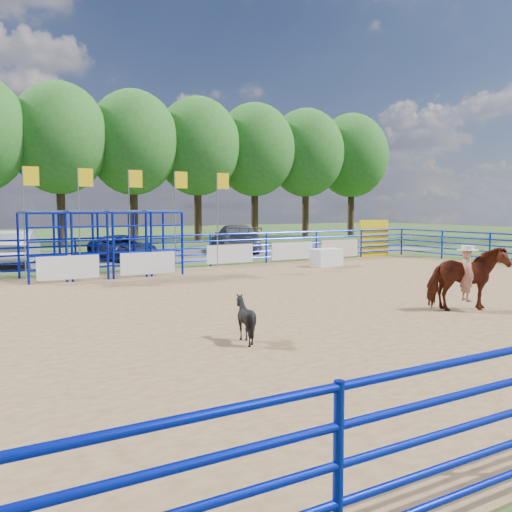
# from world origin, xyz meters

# --- Properties ---
(ground) EXTENTS (120.00, 120.00, 0.00)m
(ground) POSITION_xyz_m (0.00, 0.00, 0.00)
(ground) COLOR #3F5B24
(ground) RESTS_ON ground
(arena_dirt) EXTENTS (30.00, 20.00, 0.02)m
(arena_dirt) POSITION_xyz_m (0.00, 0.00, 0.01)
(arena_dirt) COLOR #A37D51
(arena_dirt) RESTS_ON ground
(gravel_strip) EXTENTS (40.00, 10.00, 0.01)m
(gravel_strip) POSITION_xyz_m (0.00, 17.00, 0.01)
(gravel_strip) COLOR slate
(gravel_strip) RESTS_ON ground
(announcer_table) EXTENTS (1.59, 0.93, 0.80)m
(announcer_table) POSITION_xyz_m (7.51, 7.27, 0.42)
(announcer_table) COLOR white
(announcer_table) RESTS_ON arena_dirt
(horse_and_rider) EXTENTS (2.19, 1.58, 2.38)m
(horse_and_rider) POSITION_xyz_m (3.76, -3.34, 0.93)
(horse_and_rider) COLOR maroon
(horse_and_rider) RESTS_ON arena_dirt
(calf) EXTENTS (1.12, 1.09, 0.93)m
(calf) POSITION_xyz_m (-2.91, -3.32, 0.48)
(calf) COLOR black
(calf) RESTS_ON arena_dirt
(car_b) EXTENTS (3.02, 5.20, 1.62)m
(car_b) POSITION_xyz_m (-4.48, 15.12, 0.82)
(car_b) COLOR #96989E
(car_b) RESTS_ON gravel_strip
(car_c) EXTENTS (2.74, 4.82, 1.27)m
(car_c) POSITION_xyz_m (0.58, 15.12, 0.64)
(car_c) COLOR #161B38
(car_c) RESTS_ON gravel_strip
(car_d) EXTENTS (3.93, 6.07, 1.63)m
(car_d) POSITION_xyz_m (7.94, 16.53, 0.83)
(car_d) COLOR #545456
(car_d) RESTS_ON gravel_strip
(perimeter_fence) EXTENTS (30.10, 20.10, 1.50)m
(perimeter_fence) POSITION_xyz_m (0.00, 0.00, 0.75)
(perimeter_fence) COLOR #0717A5
(perimeter_fence) RESTS_ON ground
(chute_assembly) EXTENTS (19.32, 2.41, 4.20)m
(chute_assembly) POSITION_xyz_m (-1.90, 8.84, 1.26)
(chute_assembly) COLOR #0717A5
(chute_assembly) RESTS_ON ground
(treeline) EXTENTS (56.40, 6.40, 11.24)m
(treeline) POSITION_xyz_m (0.00, 26.00, 7.53)
(treeline) COLOR #3F2B19
(treeline) RESTS_ON ground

